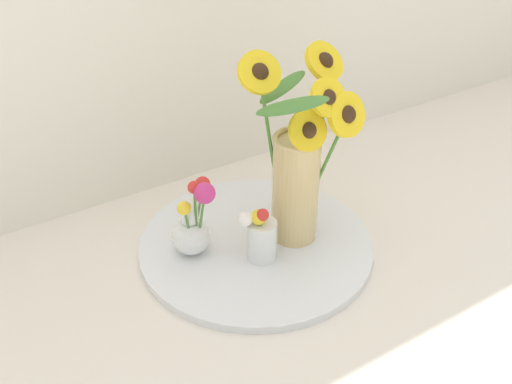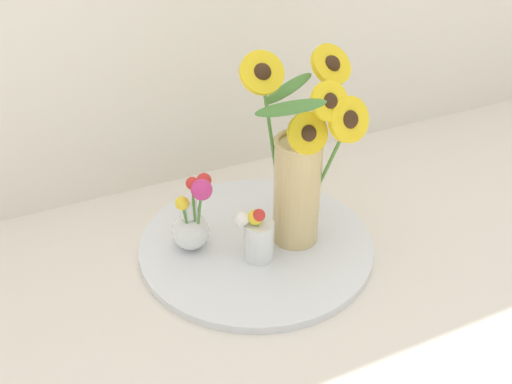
{
  "view_description": "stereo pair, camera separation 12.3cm",
  "coord_description": "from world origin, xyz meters",
  "px_view_note": "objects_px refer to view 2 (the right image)",
  "views": [
    {
      "loc": [
        -0.55,
        -0.8,
        0.83
      ],
      "look_at": [
        -0.01,
        0.07,
        0.15
      ],
      "focal_mm": 42.0,
      "sensor_mm": 36.0,
      "label": 1
    },
    {
      "loc": [
        -0.45,
        -0.86,
        0.83
      ],
      "look_at": [
        -0.01,
        0.07,
        0.15
      ],
      "focal_mm": 42.0,
      "sensor_mm": 36.0,
      "label": 2
    }
  ],
  "objects_px": {
    "vase_small_center": "(258,236)",
    "vase_bulb_right": "(192,221)",
    "mason_jar_sunflowers": "(300,169)",
    "serving_tray": "(256,245)"
  },
  "relations": [
    {
      "from": "mason_jar_sunflowers",
      "to": "vase_small_center",
      "type": "height_order",
      "value": "mason_jar_sunflowers"
    },
    {
      "from": "serving_tray",
      "to": "mason_jar_sunflowers",
      "type": "relative_size",
      "value": 1.22
    },
    {
      "from": "serving_tray",
      "to": "mason_jar_sunflowers",
      "type": "bearing_deg",
      "value": -14.25
    },
    {
      "from": "mason_jar_sunflowers",
      "to": "vase_small_center",
      "type": "xyz_separation_m",
      "value": [
        -0.11,
        -0.03,
        -0.12
      ]
    },
    {
      "from": "serving_tray",
      "to": "vase_bulb_right",
      "type": "bearing_deg",
      "value": 163.17
    },
    {
      "from": "vase_small_center",
      "to": "vase_bulb_right",
      "type": "bearing_deg",
      "value": 141.35
    },
    {
      "from": "vase_small_center",
      "to": "vase_bulb_right",
      "type": "relative_size",
      "value": 0.67
    },
    {
      "from": "vase_small_center",
      "to": "serving_tray",
      "type": "bearing_deg",
      "value": 68.42
    },
    {
      "from": "serving_tray",
      "to": "vase_bulb_right",
      "type": "relative_size",
      "value": 2.66
    },
    {
      "from": "mason_jar_sunflowers",
      "to": "vase_bulb_right",
      "type": "distance_m",
      "value": 0.25
    }
  ]
}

